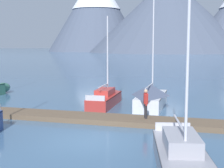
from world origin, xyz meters
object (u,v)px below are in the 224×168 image
Objects in this scene: sailboat_far_berth at (152,96)px; sailboat_outer_slip at (182,159)px; sailboat_mid_dock_starboard at (107,98)px; person_on_dock at (146,102)px.

sailboat_far_berth is 12.34m from sailboat_outer_slip.
sailboat_mid_dock_starboard is 3.94× the size of person_on_dock.
sailboat_outer_slip is 5.49× the size of person_on_dock.
sailboat_outer_slip is at bearing -80.63° from sailboat_far_berth.
sailboat_outer_slip reaches higher than sailboat_mid_dock_starboard.
sailboat_outer_slip is 7.38m from person_on_dock.
sailboat_far_berth reaches higher than person_on_dock.
sailboat_mid_dock_starboard reaches higher than person_on_dock.
sailboat_mid_dock_starboard is at bearing 123.01° from person_on_dock.
sailboat_far_berth is at bearing -4.47° from sailboat_mid_dock_starboard.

